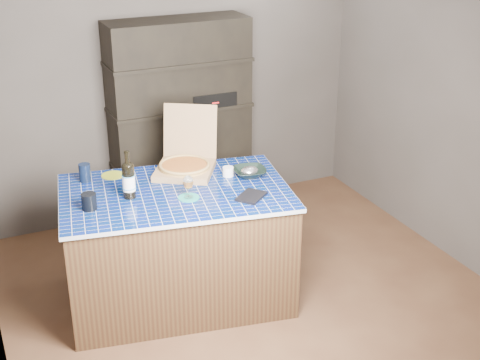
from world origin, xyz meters
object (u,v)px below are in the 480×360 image
dvd_case (251,196)px  bowl (250,172)px  mead_bottle (129,180)px  kitchen_island (177,245)px  pizza_box (185,164)px  wine_glass (188,183)px

dvd_case → bowl: bowl is taller
mead_bottle → bowl: size_ratio=1.42×
bowl → kitchen_island: bearing=-177.8°
pizza_box → wine_glass: 0.46m
kitchen_island → pizza_box: size_ratio=2.72×
mead_bottle → wine_glass: (0.36, -0.18, -0.02)m
mead_bottle → dvd_case: bearing=-24.5°
wine_glass → bowl: (0.54, 0.17, -0.08)m
pizza_box → wine_glass: (-0.14, -0.44, 0.05)m
kitchen_island → mead_bottle: 0.64m
pizza_box → bowl: (0.40, -0.27, -0.03)m
kitchen_island → dvd_case: (0.43, -0.32, 0.44)m
bowl → pizza_box: bearing=146.4°
wine_glass → dvd_case: size_ratio=0.76×
pizza_box → mead_bottle: (-0.50, -0.26, 0.07)m
kitchen_island → wine_glass: (0.04, -0.15, 0.54)m
dvd_case → kitchen_island: bearing=-164.9°
pizza_box → mead_bottle: bearing=-120.5°
mead_bottle → dvd_case: 0.83m
pizza_box → mead_bottle: 0.57m
kitchen_island → bowl: 0.74m
wine_glass → pizza_box: bearing=72.6°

